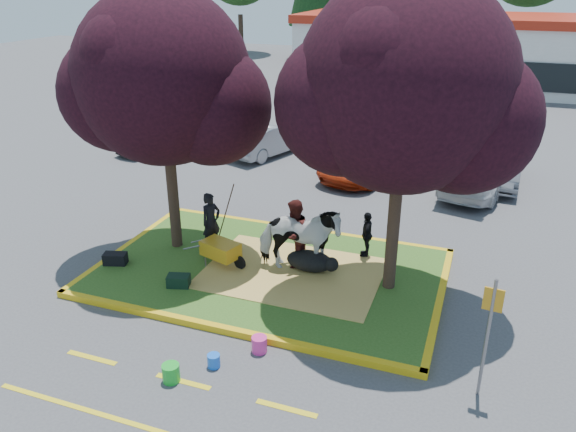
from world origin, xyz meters
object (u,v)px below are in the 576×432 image
(calf, at_px, (310,261))
(handler, at_px, (211,222))
(bucket_green, at_px, (171,373))
(sign_post, at_px, (489,327))
(bucket_pink, at_px, (259,344))
(wheelbarrow, at_px, (221,250))
(car_black, at_px, (154,136))
(cow, at_px, (299,239))
(bucket_blue, at_px, (214,361))
(car_silver, at_px, (270,139))

(calf, xyz_separation_m, handler, (-2.75, 0.21, 0.53))
(bucket_green, bearing_deg, sign_post, 16.41)
(sign_post, xyz_separation_m, bucket_pink, (-4.08, -0.20, -1.24))
(wheelbarrow, xyz_separation_m, sign_post, (6.22, -2.48, 0.82))
(wheelbarrow, height_order, bucket_green, wheelbarrow)
(car_black, bearing_deg, cow, -27.70)
(bucket_green, bearing_deg, bucket_pink, 49.05)
(bucket_blue, bearing_deg, bucket_pink, 48.98)
(sign_post, bearing_deg, calf, 150.08)
(car_black, bearing_deg, handler, -35.69)
(car_black, bearing_deg, bucket_green, -43.00)
(sign_post, distance_m, bucket_pink, 4.27)
(wheelbarrow, bearing_deg, cow, 30.13)
(handler, xyz_separation_m, bucket_blue, (2.13, -4.13, -0.80))
(sign_post, bearing_deg, cow, 152.61)
(cow, bearing_deg, car_silver, 14.39)
(cow, height_order, bucket_pink, cow)
(bucket_blue, relative_size, car_black, 0.08)
(cow, distance_m, bucket_pink, 3.21)
(calf, xyz_separation_m, car_silver, (-4.64, 8.99, 0.24))
(bucket_green, distance_m, car_silver, 13.98)
(wheelbarrow, xyz_separation_m, bucket_pink, (2.14, -2.68, -0.42))
(calf, distance_m, handler, 2.81)
(sign_post, bearing_deg, handler, 161.17)
(handler, distance_m, bucket_pink, 4.45)
(car_black, relative_size, car_silver, 0.90)
(calf, height_order, bucket_green, calf)
(handler, relative_size, bucket_green, 4.53)
(cow, bearing_deg, sign_post, -135.11)
(bucket_pink, bearing_deg, cow, 94.57)
(handler, relative_size, car_black, 0.45)
(handler, distance_m, bucket_green, 5.07)
(wheelbarrow, bearing_deg, bucket_green, -58.40)
(bucket_pink, xyz_separation_m, car_black, (-9.39, 11.10, 0.43))
(handler, height_order, car_black, handler)
(bucket_pink, bearing_deg, car_silver, 110.88)
(wheelbarrow, bearing_deg, bucket_blue, -47.99)
(bucket_pink, bearing_deg, sign_post, 2.81)
(sign_post, xyz_separation_m, car_black, (-13.47, 10.90, -0.82))
(handler, xyz_separation_m, sign_post, (6.84, -3.21, 0.48))
(cow, height_order, calf, cow)
(handler, bearing_deg, bucket_pink, -116.29)
(wheelbarrow, relative_size, sign_post, 0.72)
(cow, relative_size, bucket_green, 5.87)
(bucket_green, xyz_separation_m, bucket_pink, (1.17, 1.34, -0.01))
(cow, distance_m, car_black, 12.17)
(calf, distance_m, sign_post, 5.17)
(sign_post, bearing_deg, bucket_green, -157.29)
(calf, relative_size, car_black, 0.33)
(sign_post, distance_m, bucket_blue, 4.96)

